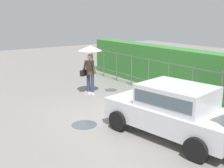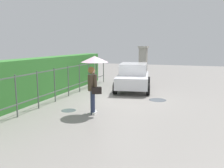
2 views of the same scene
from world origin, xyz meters
TOP-DOWN VIEW (x-y plane):
  - ground_plane at (0.00, 0.00)m, footprint 40.00×40.00m
  - car at (2.52, 0.19)m, footprint 3.94×2.37m
  - pedestrian at (-2.42, 0.44)m, footprint 1.00×1.00m
  - gate_pillar at (4.76, 0.11)m, footprint 0.60×0.60m
  - fence_section at (-0.76, 2.79)m, footprint 10.82×0.05m
  - hedge_row at (-0.76, 3.85)m, footprint 11.77×0.90m
  - puddle_near at (0.44, -1.47)m, footprint 0.80×0.80m
  - puddle_far at (-2.43, 1.52)m, footprint 0.57×0.57m

SIDE VIEW (x-z plane):
  - ground_plane at x=0.00m, z-range 0.00..0.00m
  - puddle_near at x=0.44m, z-range 0.00..0.00m
  - puddle_far at x=-2.43m, z-range 0.00..0.00m
  - car at x=2.52m, z-range 0.06..1.54m
  - fence_section at x=-0.76m, z-range 0.08..1.58m
  - hedge_row at x=-0.76m, z-range 0.00..1.90m
  - gate_pillar at x=4.76m, z-range 0.03..2.45m
  - pedestrian at x=-2.42m, z-range 0.53..2.63m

